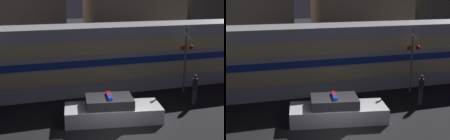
# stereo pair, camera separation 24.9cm
# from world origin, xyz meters

# --- Properties ---
(ground_plane) EXTENTS (120.00, 120.00, 0.00)m
(ground_plane) POSITION_xyz_m (0.00, 0.00, 0.00)
(ground_plane) COLOR black
(train) EXTENTS (20.84, 3.12, 4.08)m
(train) POSITION_xyz_m (1.96, 7.33, 2.04)
(train) COLOR #B7BABF
(train) RESTS_ON ground_plane
(police_car) EXTENTS (4.88, 2.56, 1.33)m
(police_car) POSITION_xyz_m (0.33, 2.06, 0.50)
(police_car) COLOR silver
(police_car) RESTS_ON ground_plane
(pedestrian) EXTENTS (0.28, 0.28, 1.69)m
(pedestrian) POSITION_xyz_m (5.39, 2.84, 0.87)
(pedestrian) COLOR #3F384C
(pedestrian) RESTS_ON ground_plane
(crossing_signal_near) EXTENTS (0.85, 0.33, 4.06)m
(crossing_signal_near) POSITION_xyz_m (5.92, 4.86, 2.39)
(crossing_signal_near) COLOR slate
(crossing_signal_near) RESTS_ON ground_plane
(building_left) EXTENTS (7.62, 4.62, 7.52)m
(building_left) POSITION_xyz_m (-3.66, 15.61, 3.76)
(building_left) COLOR #726656
(building_left) RESTS_ON ground_plane
(building_center) EXTENTS (7.93, 4.05, 6.38)m
(building_center) POSITION_xyz_m (5.95, 13.59, 3.19)
(building_center) COLOR brown
(building_center) RESTS_ON ground_plane
(building_right) EXTENTS (6.68, 6.24, 6.18)m
(building_right) POSITION_xyz_m (14.95, 16.76, 3.09)
(building_right) COLOR #47423D
(building_right) RESTS_ON ground_plane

